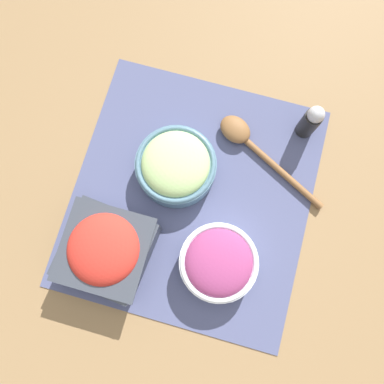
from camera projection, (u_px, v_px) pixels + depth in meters
The scene contains 7 objects.
ground_plane at pixel (192, 196), 0.70m from camera, with size 3.00×3.00×0.00m, color olive.
placemat at pixel (192, 195), 0.70m from camera, with size 0.46×0.43×0.00m.
cucumber_bowl at pixel (176, 166), 0.67m from camera, with size 0.15×0.15×0.07m.
onion_bowl at pixel (218, 263), 0.64m from camera, with size 0.13×0.13×0.06m.
tomato_bowl at pixel (106, 250), 0.64m from camera, with size 0.16×0.16×0.08m.
wooden_spoon at pixel (247, 140), 0.71m from camera, with size 0.14×0.23×0.03m.
pepper_shaker at pixel (311, 121), 0.68m from camera, with size 0.03×0.03×0.09m.
Camera 1 is at (0.13, 0.04, 0.69)m, focal length 35.00 mm.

